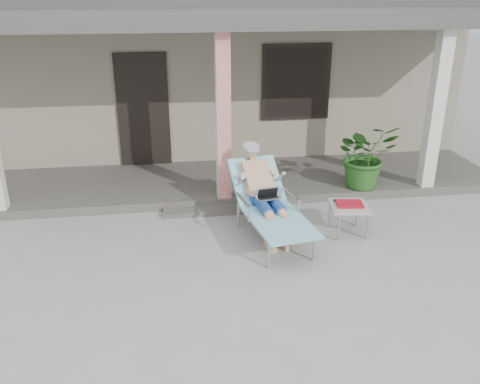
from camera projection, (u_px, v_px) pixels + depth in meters
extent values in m
plane|color=#9E9E99|center=(243.00, 272.00, 6.44)|extent=(60.00, 60.00, 0.00)
cube|color=gray|center=(203.00, 71.00, 11.82)|extent=(10.00, 5.00, 3.00)
cube|color=black|center=(143.00, 111.00, 9.45)|extent=(0.95, 0.06, 2.10)
cube|color=black|center=(296.00, 82.00, 9.66)|extent=(1.20, 0.06, 1.30)
cube|color=black|center=(296.00, 82.00, 9.65)|extent=(1.32, 0.05, 1.42)
cube|color=#605B56|center=(219.00, 182.00, 9.16)|extent=(10.00, 2.00, 0.15)
cube|color=red|center=(223.00, 118.00, 7.86)|extent=(0.22, 0.22, 2.61)
cube|color=silver|center=(435.00, 111.00, 8.31)|extent=(0.22, 0.22, 2.61)
cube|color=#474442|center=(216.00, 18.00, 8.09)|extent=(10.00, 2.30, 0.24)
cube|color=#605B56|center=(226.00, 210.00, 8.12)|extent=(2.00, 0.30, 0.07)
cylinder|color=#B7B7BC|center=(269.00, 255.00, 6.45)|extent=(0.04, 0.04, 0.38)
cylinder|color=#B7B7BC|center=(314.00, 248.00, 6.63)|extent=(0.04, 0.04, 0.38)
cylinder|color=#B7B7BC|center=(238.00, 215.00, 7.58)|extent=(0.04, 0.04, 0.38)
cylinder|color=#B7B7BC|center=(278.00, 210.00, 7.75)|extent=(0.04, 0.04, 0.38)
cube|color=#B7B7BC|center=(279.00, 222.00, 6.88)|extent=(0.83, 1.32, 0.03)
cube|color=#8CD9D6|center=(279.00, 221.00, 6.87)|extent=(0.94, 1.38, 0.04)
cube|color=#B7B7BC|center=(257.00, 183.00, 7.58)|extent=(0.72, 0.69, 0.50)
cube|color=#8CD9D6|center=(257.00, 181.00, 7.57)|extent=(0.83, 0.77, 0.56)
cylinder|color=#A2A2A4|center=(251.00, 147.00, 7.65)|extent=(0.29, 0.29, 0.13)
cube|color=silver|center=(268.00, 197.00, 7.19)|extent=(0.37, 0.29, 0.24)
cube|color=#A7A8A3|center=(349.00, 206.00, 7.28)|extent=(0.60, 0.60, 0.04)
cylinder|color=#B7B7BC|center=(339.00, 228.00, 7.15)|extent=(0.04, 0.04, 0.41)
cylinder|color=#B7B7BC|center=(368.00, 226.00, 7.20)|extent=(0.04, 0.04, 0.41)
cylinder|color=#B7B7BC|center=(329.00, 215.00, 7.54)|extent=(0.04, 0.04, 0.41)
cylinder|color=#B7B7BC|center=(357.00, 213.00, 7.59)|extent=(0.04, 0.04, 0.41)
cube|color=#AF1224|center=(350.00, 204.00, 7.27)|extent=(0.41, 0.33, 0.03)
cube|color=black|center=(346.00, 201.00, 7.40)|extent=(0.37, 0.07, 0.04)
imported|color=#26591E|center=(365.00, 155.00, 8.54)|extent=(1.09, 0.97, 1.13)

